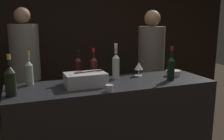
{
  "coord_description": "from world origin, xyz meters",
  "views": [
    {
      "loc": [
        -0.84,
        -1.85,
        1.62
      ],
      "look_at": [
        0.0,
        0.33,
        1.13
      ],
      "focal_mm": 40.0,
      "sensor_mm": 36.0,
      "label": 1
    }
  ],
  "objects_px": {
    "white_wine_bottle": "(116,65)",
    "person_blond_tee": "(151,68)",
    "person_in_hoodie": "(26,67)",
    "rose_wine_bottle": "(29,71)",
    "candle_votive": "(109,88)",
    "champagne_bottle": "(10,80)",
    "wine_glass": "(139,66)",
    "bowl_white": "(173,73)",
    "red_wine_bottle_burgundy": "(171,67)",
    "ice_bin_with_bottles": "(86,79)",
    "red_wine_bottle_tall": "(94,67)",
    "red_wine_bottle_black_foil": "(78,67)"
  },
  "relations": [
    {
      "from": "person_in_hoodie",
      "to": "person_blond_tee",
      "type": "relative_size",
      "value": 1.02
    },
    {
      "from": "red_wine_bottle_black_foil",
      "to": "person_in_hoodie",
      "type": "relative_size",
      "value": 0.18
    },
    {
      "from": "ice_bin_with_bottles",
      "to": "red_wine_bottle_black_foil",
      "type": "relative_size",
      "value": 1.17
    },
    {
      "from": "champagne_bottle",
      "to": "red_wine_bottle_tall",
      "type": "xyz_separation_m",
      "value": [
        0.76,
        0.28,
        -0.0
      ]
    },
    {
      "from": "red_wine_bottle_black_foil",
      "to": "red_wine_bottle_tall",
      "type": "bearing_deg",
      "value": -18.03
    },
    {
      "from": "candle_votive",
      "to": "rose_wine_bottle",
      "type": "relative_size",
      "value": 0.21
    },
    {
      "from": "red_wine_bottle_black_foil",
      "to": "champagne_bottle",
      "type": "relative_size",
      "value": 0.95
    },
    {
      "from": "red_wine_bottle_tall",
      "to": "wine_glass",
      "type": "bearing_deg",
      "value": 0.85
    },
    {
      "from": "ice_bin_with_bottles",
      "to": "rose_wine_bottle",
      "type": "bearing_deg",
      "value": 155.05
    },
    {
      "from": "white_wine_bottle",
      "to": "wine_glass",
      "type": "bearing_deg",
      "value": 6.9
    },
    {
      "from": "bowl_white",
      "to": "red_wine_bottle_burgundy",
      "type": "relative_size",
      "value": 0.46
    },
    {
      "from": "wine_glass",
      "to": "candle_votive",
      "type": "relative_size",
      "value": 2.17
    },
    {
      "from": "ice_bin_with_bottles",
      "to": "white_wine_bottle",
      "type": "bearing_deg",
      "value": 25.02
    },
    {
      "from": "white_wine_bottle",
      "to": "person_blond_tee",
      "type": "height_order",
      "value": "person_blond_tee"
    },
    {
      "from": "red_wine_bottle_burgundy",
      "to": "red_wine_bottle_black_foil",
      "type": "relative_size",
      "value": 1.07
    },
    {
      "from": "red_wine_bottle_burgundy",
      "to": "candle_votive",
      "type": "bearing_deg",
      "value": -168.32
    },
    {
      "from": "red_wine_bottle_black_foil",
      "to": "ice_bin_with_bottles",
      "type": "bearing_deg",
      "value": -85.9
    },
    {
      "from": "wine_glass",
      "to": "red_wine_bottle_tall",
      "type": "xyz_separation_m",
      "value": [
        -0.51,
        -0.01,
        0.03
      ]
    },
    {
      "from": "rose_wine_bottle",
      "to": "champagne_bottle",
      "type": "xyz_separation_m",
      "value": [
        -0.15,
        -0.31,
        0.0
      ]
    },
    {
      "from": "bowl_white",
      "to": "wine_glass",
      "type": "xyz_separation_m",
      "value": [
        -0.35,
        0.13,
        0.07
      ]
    },
    {
      "from": "person_in_hoodie",
      "to": "rose_wine_bottle",
      "type": "bearing_deg",
      "value": 159.67
    },
    {
      "from": "candle_votive",
      "to": "red_wine_bottle_burgundy",
      "type": "distance_m",
      "value": 0.73
    },
    {
      "from": "rose_wine_bottle",
      "to": "person_blond_tee",
      "type": "relative_size",
      "value": 0.19
    },
    {
      "from": "champagne_bottle",
      "to": "person_blond_tee",
      "type": "xyz_separation_m",
      "value": [
        1.75,
        0.85,
        -0.18
      ]
    },
    {
      "from": "rose_wine_bottle",
      "to": "red_wine_bottle_tall",
      "type": "xyz_separation_m",
      "value": [
        0.61,
        -0.03,
        0.0
      ]
    },
    {
      "from": "wine_glass",
      "to": "red_wine_bottle_tall",
      "type": "height_order",
      "value": "red_wine_bottle_tall"
    },
    {
      "from": "candle_votive",
      "to": "red_wine_bottle_burgundy",
      "type": "height_order",
      "value": "red_wine_bottle_burgundy"
    },
    {
      "from": "candle_votive",
      "to": "champagne_bottle",
      "type": "bearing_deg",
      "value": 168.93
    },
    {
      "from": "person_in_hoodie",
      "to": "champagne_bottle",
      "type": "bearing_deg",
      "value": 153.53
    },
    {
      "from": "ice_bin_with_bottles",
      "to": "red_wine_bottle_burgundy",
      "type": "height_order",
      "value": "red_wine_bottle_burgundy"
    },
    {
      "from": "ice_bin_with_bottles",
      "to": "candle_votive",
      "type": "relative_size",
      "value": 5.58
    },
    {
      "from": "ice_bin_with_bottles",
      "to": "bowl_white",
      "type": "xyz_separation_m",
      "value": [
        0.99,
        0.07,
        -0.04
      ]
    },
    {
      "from": "ice_bin_with_bottles",
      "to": "red_wine_bottle_tall",
      "type": "bearing_deg",
      "value": 55.81
    },
    {
      "from": "bowl_white",
      "to": "red_wine_bottle_burgundy",
      "type": "distance_m",
      "value": 0.23
    },
    {
      "from": "wine_glass",
      "to": "person_in_hoodie",
      "type": "distance_m",
      "value": 1.59
    },
    {
      "from": "ice_bin_with_bottles",
      "to": "candle_votive",
      "type": "xyz_separation_m",
      "value": [
        0.14,
        -0.23,
        -0.04
      ]
    },
    {
      "from": "red_wine_bottle_burgundy",
      "to": "white_wine_bottle",
      "type": "distance_m",
      "value": 0.55
    },
    {
      "from": "bowl_white",
      "to": "champagne_bottle",
      "type": "distance_m",
      "value": 1.63
    },
    {
      "from": "ice_bin_with_bottles",
      "to": "champagne_bottle",
      "type": "bearing_deg",
      "value": -172.52
    },
    {
      "from": "candle_votive",
      "to": "white_wine_bottle",
      "type": "xyz_separation_m",
      "value": [
        0.22,
        0.4,
        0.12
      ]
    },
    {
      "from": "bowl_white",
      "to": "wine_glass",
      "type": "height_order",
      "value": "wine_glass"
    },
    {
      "from": "person_blond_tee",
      "to": "red_wine_bottle_black_foil",
      "type": "bearing_deg",
      "value": -64.38
    },
    {
      "from": "candle_votive",
      "to": "person_in_hoodie",
      "type": "bearing_deg",
      "value": 111.45
    },
    {
      "from": "candle_votive",
      "to": "red_wine_bottle_tall",
      "type": "height_order",
      "value": "red_wine_bottle_tall"
    },
    {
      "from": "champagne_bottle",
      "to": "rose_wine_bottle",
      "type": "bearing_deg",
      "value": 63.4
    },
    {
      "from": "rose_wine_bottle",
      "to": "white_wine_bottle",
      "type": "height_order",
      "value": "white_wine_bottle"
    },
    {
      "from": "person_in_hoodie",
      "to": "wine_glass",
      "type": "bearing_deg",
      "value": -155.53
    },
    {
      "from": "red_wine_bottle_burgundy",
      "to": "white_wine_bottle",
      "type": "bearing_deg",
      "value": 152.39
    },
    {
      "from": "red_wine_bottle_black_foil",
      "to": "champagne_bottle",
      "type": "bearing_deg",
      "value": -152.11
    },
    {
      "from": "person_blond_tee",
      "to": "red_wine_bottle_tall",
      "type": "bearing_deg",
      "value": -58.98
    }
  ]
}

